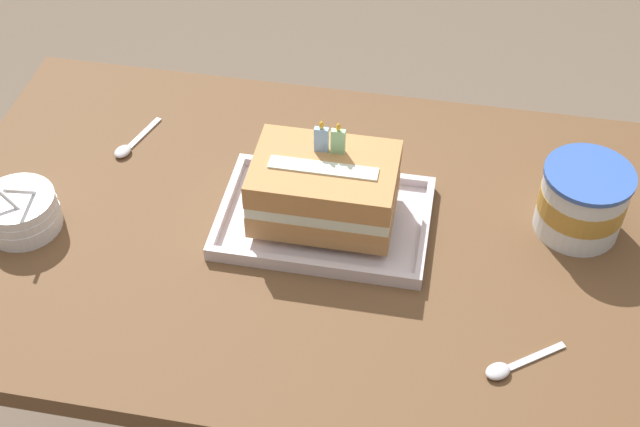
# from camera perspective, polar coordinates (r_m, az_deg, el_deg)

# --- Properties ---
(dining_table) EXTENTS (1.21, 0.74, 0.71)m
(dining_table) POSITION_cam_1_polar(r_m,az_deg,el_deg) (1.45, -0.27, -3.89)
(dining_table) COLOR brown
(dining_table) RESTS_ON ground_plane
(foil_tray) EXTENTS (0.33, 0.22, 0.02)m
(foil_tray) POSITION_cam_1_polar(r_m,az_deg,el_deg) (1.38, 0.29, -0.41)
(foil_tray) COLOR silver
(foil_tray) RESTS_ON dining_table
(birthday_cake) EXTENTS (0.22, 0.15, 0.16)m
(birthday_cake) POSITION_cam_1_polar(r_m,az_deg,el_deg) (1.33, 0.30, 1.66)
(birthday_cake) COLOR #B7824C
(birthday_cake) RESTS_ON foil_tray
(bowl_stack) EXTENTS (0.12, 0.12, 0.11)m
(bowl_stack) POSITION_cam_1_polar(r_m,az_deg,el_deg) (1.44, -18.95, 0.10)
(bowl_stack) COLOR white
(bowl_stack) RESTS_ON dining_table
(ice_cream_tub) EXTENTS (0.14, 0.14, 0.12)m
(ice_cream_tub) POSITION_cam_1_polar(r_m,az_deg,el_deg) (1.40, 16.76, 0.83)
(ice_cream_tub) COLOR white
(ice_cream_tub) RESTS_ON dining_table
(serving_spoon_near_tray) EXTENTS (0.11, 0.09, 0.01)m
(serving_spoon_near_tray) POSITION_cam_1_polar(r_m,az_deg,el_deg) (1.23, 11.98, -9.87)
(serving_spoon_near_tray) COLOR silver
(serving_spoon_near_tray) RESTS_ON dining_table
(serving_spoon_by_bowls) EXTENTS (0.05, 0.12, 0.01)m
(serving_spoon_by_bowls) POSITION_cam_1_polar(r_m,az_deg,el_deg) (1.55, -12.48, 4.22)
(serving_spoon_by_bowls) COLOR silver
(serving_spoon_by_bowls) RESTS_ON dining_table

